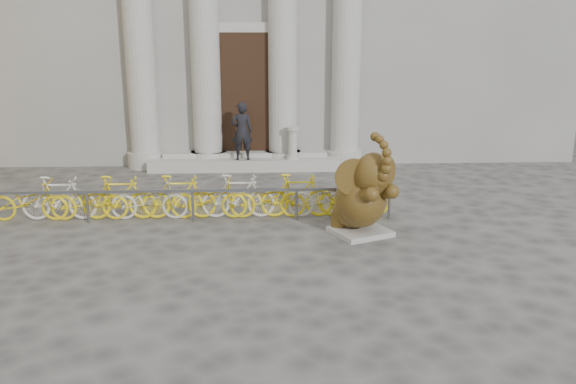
{
  "coord_description": "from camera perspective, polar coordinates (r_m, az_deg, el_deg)",
  "views": [
    {
      "loc": [
        0.51,
        -8.15,
        3.7
      ],
      "look_at": [
        1.0,
        2.03,
        1.1
      ],
      "focal_mm": 35.0,
      "sensor_mm": 36.0,
      "label": 1
    }
  ],
  "objects": [
    {
      "name": "ground",
      "position": [
        8.96,
        -5.86,
        -10.16
      ],
      "size": [
        80.0,
        80.0,
        0.0
      ],
      "primitive_type": "plane",
      "color": "#474442",
      "rests_on": "ground"
    },
    {
      "name": "elephant_statue",
      "position": [
        11.44,
        7.56,
        -0.59
      ],
      "size": [
        1.47,
        1.71,
        2.15
      ],
      "rotation": [
        0.0,
        0.0,
        0.43
      ],
      "color": "#A8A59E",
      "rests_on": "ground"
    },
    {
      "name": "bike_rack",
      "position": [
        12.71,
        -9.6,
        -0.47
      ],
      "size": [
        9.13,
        0.53,
        1.0
      ],
      "color": "slate",
      "rests_on": "ground"
    },
    {
      "name": "balustrade_post",
      "position": [
        17.51,
        0.45,
        4.86
      ],
      "size": [
        0.41,
        0.41,
        1.01
      ],
      "color": "#A8A59E",
      "rests_on": "entrance_steps"
    },
    {
      "name": "entrance_steps",
      "position": [
        17.9,
        -4.32,
        2.94
      ],
      "size": [
        6.0,
        1.2,
        0.36
      ],
      "primitive_type": "cube",
      "color": "#A8A59E",
      "rests_on": "ground"
    },
    {
      "name": "pedestrian",
      "position": [
        17.38,
        -4.71,
        6.17
      ],
      "size": [
        0.68,
        0.48,
        1.79
      ],
      "primitive_type": "imported",
      "rotation": [
        0.0,
        0.0,
        3.22
      ],
      "color": "black",
      "rests_on": "entrance_steps"
    }
  ]
}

